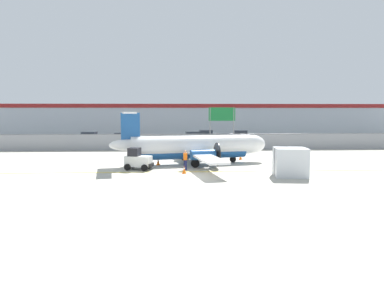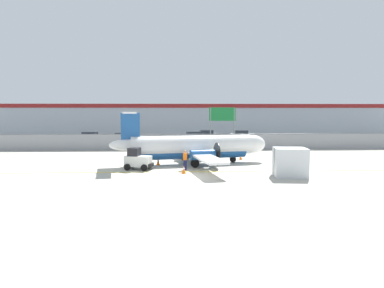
% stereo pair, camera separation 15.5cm
% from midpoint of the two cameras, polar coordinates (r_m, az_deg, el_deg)
% --- Properties ---
extents(ground_plane, '(140.00, 140.00, 0.01)m').
position_cam_midpoint_polar(ground_plane, '(28.34, 0.53, -4.64)').
color(ground_plane, '#B7B2A3').
extents(perimeter_fence, '(98.00, 0.10, 2.10)m').
position_cam_midpoint_polar(perimeter_fence, '(44.05, -0.65, 0.44)').
color(perimeter_fence, gray).
rests_on(perimeter_fence, ground).
extents(parking_lot_strip, '(98.00, 17.00, 0.12)m').
position_cam_midpoint_polar(parking_lot_strip, '(55.59, -1.08, 0.39)').
color(parking_lot_strip, '#38383A').
rests_on(parking_lot_strip, ground).
extents(background_building, '(91.00, 8.10, 6.50)m').
position_cam_midpoint_polar(background_building, '(73.88, -1.50, 4.13)').
color(background_building, '#A8B2BC').
rests_on(background_building, ground).
extents(commuter_airplane, '(15.10, 16.01, 4.92)m').
position_cam_midpoint_polar(commuter_airplane, '(32.43, 0.42, -0.50)').
color(commuter_airplane, white).
rests_on(commuter_airplane, ground).
extents(baggage_tug, '(2.53, 1.85, 1.88)m').
position_cam_midpoint_polar(baggage_tug, '(29.61, -9.18, -2.60)').
color(baggage_tug, silver).
rests_on(baggage_tug, ground).
extents(ground_crew_worker, '(0.47, 0.51, 1.70)m').
position_cam_midpoint_polar(ground_crew_worker, '(29.08, -1.28, -2.49)').
color(ground_crew_worker, '#191E4C').
rests_on(ground_crew_worker, ground).
extents(cargo_container, '(2.60, 2.25, 2.20)m').
position_cam_midpoint_polar(cargo_container, '(27.19, 15.93, -2.94)').
color(cargo_container, silver).
rests_on(cargo_container, ground).
extents(traffic_cone_near_left, '(0.36, 0.36, 0.64)m').
position_cam_midpoint_polar(traffic_cone_near_left, '(35.78, 7.97, -2.08)').
color(traffic_cone_near_left, orange).
rests_on(traffic_cone_near_left, ground).
extents(traffic_cone_near_right, '(0.36, 0.36, 0.64)m').
position_cam_midpoint_polar(traffic_cone_near_right, '(27.52, -1.47, -4.29)').
color(traffic_cone_near_right, orange).
rests_on(traffic_cone_near_right, ground).
extents(traffic_cone_far_left, '(0.36, 0.36, 0.64)m').
position_cam_midpoint_polar(traffic_cone_far_left, '(32.00, -5.79, -2.94)').
color(traffic_cone_far_left, orange).
rests_on(traffic_cone_far_left, ground).
extents(traffic_cone_far_right, '(0.36, 0.36, 0.64)m').
position_cam_midpoint_polar(traffic_cone_far_right, '(34.00, 2.80, -2.42)').
color(traffic_cone_far_right, orange).
rests_on(traffic_cone_far_right, ground).
extents(parked_car_0, '(4.39, 2.44, 1.58)m').
position_cam_midpoint_polar(parked_car_0, '(57.55, -16.72, 1.17)').
color(parked_car_0, black).
rests_on(parked_car_0, parking_lot_strip).
extents(parked_car_1, '(4.27, 2.15, 1.58)m').
position_cam_midpoint_polar(parked_car_1, '(53.86, -11.57, 1.01)').
color(parked_car_1, red).
rests_on(parked_car_1, parking_lot_strip).
extents(parked_car_2, '(4.21, 2.01, 1.58)m').
position_cam_midpoint_polar(parked_car_2, '(49.54, -5.99, 0.71)').
color(parked_car_2, '#B28C19').
rests_on(parked_car_2, parking_lot_strip).
extents(parked_car_3, '(4.37, 2.37, 1.58)m').
position_cam_midpoint_polar(parked_car_3, '(55.43, -0.06, 1.24)').
color(parked_car_3, gray).
rests_on(parked_car_3, parking_lot_strip).
extents(parked_car_4, '(4.31, 2.25, 1.58)m').
position_cam_midpoint_polar(parked_car_4, '(60.12, 2.35, 1.57)').
color(parked_car_4, slate).
rests_on(parked_car_4, parking_lot_strip).
extents(parked_car_5, '(4.34, 2.31, 1.58)m').
position_cam_midpoint_polar(parked_car_5, '(60.17, 8.14, 1.52)').
color(parked_car_5, gray).
rests_on(parked_car_5, parking_lot_strip).
extents(parked_car_6, '(4.22, 2.04, 1.58)m').
position_cam_midpoint_polar(parked_car_6, '(51.89, 14.54, 0.78)').
color(parked_car_6, '#19662D').
rests_on(parked_car_6, parking_lot_strip).
extents(highway_sign, '(3.60, 0.14, 5.50)m').
position_cam_midpoint_polar(highway_sign, '(46.30, 4.91, 4.41)').
color(highway_sign, slate).
rests_on(highway_sign, ground).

